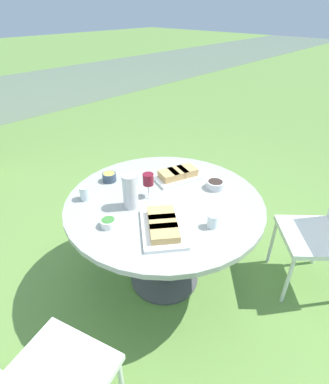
% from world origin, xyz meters
% --- Properties ---
extents(ground_plane, '(40.00, 40.00, 0.00)m').
position_xyz_m(ground_plane, '(0.00, 0.00, 0.00)').
color(ground_plane, '#668E42').
extents(dining_table, '(1.29, 1.29, 0.74)m').
position_xyz_m(dining_table, '(0.00, 0.00, 0.63)').
color(dining_table, '#4C4C51').
rests_on(dining_table, ground_plane).
extents(chair_near_right, '(0.61, 0.61, 0.89)m').
position_xyz_m(chair_near_right, '(0.73, -0.84, 0.52)').
color(chair_near_right, silver).
rests_on(chair_near_right, ground_plane).
extents(water_pitcher, '(0.10, 0.09, 0.22)m').
position_xyz_m(water_pitcher, '(-0.20, 0.11, 0.85)').
color(water_pitcher, silver).
rests_on(water_pitcher, dining_table).
extents(wine_glass, '(0.07, 0.07, 0.17)m').
position_xyz_m(wine_glass, '(-0.04, 0.11, 0.86)').
color(wine_glass, silver).
rests_on(wine_glass, dining_table).
extents(platter_bread_main, '(0.39, 0.30, 0.07)m').
position_xyz_m(platter_bread_main, '(0.27, 0.12, 0.77)').
color(platter_bread_main, white).
rests_on(platter_bread_main, dining_table).
extents(platter_charcuterie, '(0.43, 0.44, 0.06)m').
position_xyz_m(platter_charcuterie, '(-0.23, -0.20, 0.77)').
color(platter_charcuterie, white).
rests_on(platter_charcuterie, dining_table).
extents(bowl_fries, '(0.10, 0.10, 0.06)m').
position_xyz_m(bowl_fries, '(-0.09, 0.46, 0.77)').
color(bowl_fries, '#334256').
rests_on(bowl_fries, dining_table).
extents(bowl_salad, '(0.09, 0.09, 0.05)m').
position_xyz_m(bowl_salad, '(-0.42, 0.05, 0.76)').
color(bowl_salad, white).
rests_on(bowl_salad, dining_table).
extents(bowl_olives, '(0.12, 0.12, 0.05)m').
position_xyz_m(bowl_olives, '(0.35, -0.16, 0.77)').
color(bowl_olives, silver).
rests_on(bowl_olives, dining_table).
extents(cup_water_near, '(0.07, 0.07, 0.09)m').
position_xyz_m(cup_water_near, '(-0.34, 0.39, 0.78)').
color(cup_water_near, silver).
rests_on(cup_water_near, dining_table).
extents(cup_water_far, '(0.06, 0.06, 0.08)m').
position_xyz_m(cup_water_far, '(-0.02, -0.39, 0.78)').
color(cup_water_far, silver).
rests_on(cup_water_far, dining_table).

